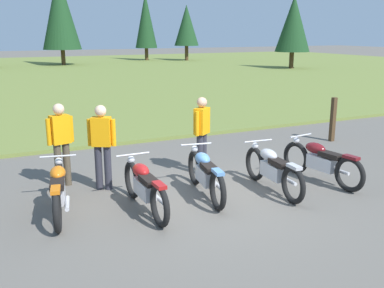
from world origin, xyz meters
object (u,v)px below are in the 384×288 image
Objects in this scene: motorcycle_orange at (59,190)px; motorcycle_sky_blue at (205,174)px; motorcycle_silver at (273,169)px; rider_in_hivis_vest at (102,142)px; motorcycle_maroon at (321,161)px; rider_with_back_turned at (61,140)px; rider_checking_bike at (202,131)px; trail_marker_post at (333,119)px; motorcycle_red at (145,186)px.

motorcycle_orange is 1.00× the size of motorcycle_sky_blue.
rider_in_hivis_vest is at bearing 152.84° from motorcycle_silver.
motorcycle_sky_blue is 1.25× the size of rider_in_hivis_vest.
motorcycle_orange is at bearing 173.25° from motorcycle_maroon.
motorcycle_orange and motorcycle_sky_blue have the same top height.
rider_with_back_turned and rider_checking_bike have the same top height.
rider_with_back_turned is 7.54m from trail_marker_post.
motorcycle_red is at bearing -75.39° from rider_in_hivis_vest.
rider_with_back_turned reaches higher than motorcycle_red.
motorcycle_orange is 8.07m from trail_marker_post.
trail_marker_post reaches higher than motorcycle_orange.
motorcycle_maroon is (1.21, 0.00, 0.00)m from motorcycle_silver.
motorcycle_red is 1.26× the size of rider_checking_bike.
motorcycle_maroon is at bearing -39.49° from rider_checking_bike.
motorcycle_maroon is 1.69× the size of trail_marker_post.
motorcycle_silver is (3.92, -0.61, 0.00)m from motorcycle_orange.
motorcycle_silver is 3.33m from rider_in_hivis_vest.
motorcycle_silver is at bearing -29.43° from rider_with_back_turned.
motorcycle_silver is at bearing -13.42° from motorcycle_sky_blue.
motorcycle_silver is at bearing -179.84° from motorcycle_maroon.
motorcycle_silver is 1.26× the size of rider_in_hivis_vest.
trail_marker_post is (2.70, 2.58, 0.18)m from motorcycle_maroon.
rider_checking_bike is (3.20, 0.99, 0.51)m from motorcycle_orange.
motorcycle_sky_blue is 1.00× the size of motorcycle_maroon.
rider_checking_bike is at bearing 38.46° from motorcycle_red.
motorcycle_red is 1.00× the size of motorcycle_maroon.
rider_checking_bike is (-0.73, 1.60, 0.51)m from motorcycle_silver.
motorcycle_sky_blue is (2.62, -0.30, 0.00)m from motorcycle_orange.
rider_in_hivis_vest is (-4.13, 1.50, 0.51)m from motorcycle_maroon.
motorcycle_sky_blue is at bearing 8.08° from motorcycle_red.
trail_marker_post is (7.83, 1.97, 0.18)m from motorcycle_orange.
motorcycle_maroon is (2.51, -0.31, 0.00)m from motorcycle_sky_blue.
motorcycle_red is 1.28m from motorcycle_sky_blue.
rider_in_hivis_vest is at bearing -38.08° from rider_with_back_turned.
rider_checking_bike is at bearing 17.13° from motorcycle_orange.
rider_checking_bike reaches higher than motorcycle_maroon.
motorcycle_silver is 4.68m from trail_marker_post.
motorcycle_maroon is at bearing -6.75° from motorcycle_orange.
motorcycle_red is at bearing -159.26° from trail_marker_post.
motorcycle_orange is at bearing -138.21° from rider_in_hivis_vest.
motorcycle_red is at bearing 177.06° from motorcycle_silver.
rider_checking_bike is at bearing 140.51° from motorcycle_maroon.
rider_with_back_turned is (-2.30, 1.72, 0.51)m from motorcycle_sky_blue.
motorcycle_sky_blue is at bearing -6.51° from motorcycle_orange.
rider_with_back_turned reaches higher than trail_marker_post.
rider_checking_bike is at bearing -8.68° from rider_with_back_turned.
motorcycle_sky_blue is at bearing 173.00° from motorcycle_maroon.
rider_with_back_turned is at bearing 171.32° from rider_checking_bike.
motorcycle_maroon is 1.25× the size of rider_checking_bike.
motorcycle_red and motorcycle_silver have the same top height.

